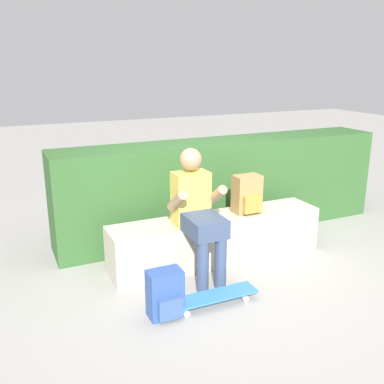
{
  "coord_description": "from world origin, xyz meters",
  "views": [
    {
      "loc": [
        -1.99,
        -3.37,
        2.0
      ],
      "look_at": [
        -0.2,
        0.55,
        0.71
      ],
      "focal_mm": 40.9,
      "sensor_mm": 36.0,
      "label": 1
    }
  ],
  "objects_px": {
    "skateboard_near_person": "(213,297)",
    "backpack_on_bench": "(247,195)",
    "person_skater": "(197,209)",
    "bench_main": "(217,238)",
    "backpack_on_ground": "(165,295)"
  },
  "relations": [
    {
      "from": "backpack_on_ground",
      "to": "bench_main",
      "type": "bearing_deg",
      "value": 41.61
    },
    {
      "from": "skateboard_near_person",
      "to": "backpack_on_bench",
      "type": "xyz_separation_m",
      "value": [
        0.79,
        0.77,
        0.6
      ]
    },
    {
      "from": "bench_main",
      "to": "backpack_on_ground",
      "type": "bearing_deg",
      "value": -138.39
    },
    {
      "from": "person_skater",
      "to": "bench_main",
      "type": "bearing_deg",
      "value": 33.11
    },
    {
      "from": "bench_main",
      "to": "backpack_on_bench",
      "type": "xyz_separation_m",
      "value": [
        0.34,
        -0.01,
        0.43
      ]
    },
    {
      "from": "backpack_on_bench",
      "to": "bench_main",
      "type": "bearing_deg",
      "value": 178.43
    },
    {
      "from": "bench_main",
      "to": "skateboard_near_person",
      "type": "height_order",
      "value": "bench_main"
    },
    {
      "from": "bench_main",
      "to": "skateboard_near_person",
      "type": "distance_m",
      "value": 0.92
    },
    {
      "from": "bench_main",
      "to": "person_skater",
      "type": "relative_size",
      "value": 1.84
    },
    {
      "from": "skateboard_near_person",
      "to": "backpack_on_ground",
      "type": "bearing_deg",
      "value": 179.23
    },
    {
      "from": "person_skater",
      "to": "skateboard_near_person",
      "type": "xyz_separation_m",
      "value": [
        -0.12,
        -0.57,
        -0.6
      ]
    },
    {
      "from": "bench_main",
      "to": "backpack_on_ground",
      "type": "height_order",
      "value": "bench_main"
    },
    {
      "from": "skateboard_near_person",
      "to": "backpack_on_bench",
      "type": "bearing_deg",
      "value": 44.42
    },
    {
      "from": "person_skater",
      "to": "skateboard_near_person",
      "type": "bearing_deg",
      "value": -101.52
    },
    {
      "from": "bench_main",
      "to": "person_skater",
      "type": "distance_m",
      "value": 0.58
    }
  ]
}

